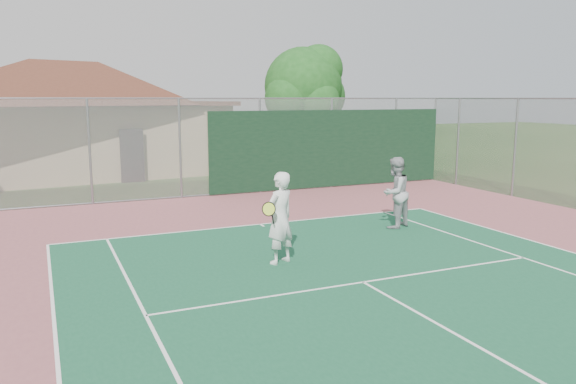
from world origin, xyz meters
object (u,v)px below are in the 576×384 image
at_px(clubhouse, 69,107).
at_px(player_grey_back, 395,193).
at_px(player_white_front, 280,219).
at_px(tree, 305,89).

xyz_separation_m(clubhouse, player_grey_back, (7.32, -15.81, -2.13)).
bearing_deg(player_white_front, tree, -141.26).
relative_size(clubhouse, player_grey_back, 7.83).
xyz_separation_m(clubhouse, tree, (10.03, -4.56, 0.81)).
distance_m(clubhouse, tree, 11.05).
relative_size(tree, player_white_front, 3.01).
relative_size(clubhouse, player_white_front, 7.67).
distance_m(clubhouse, player_grey_back, 17.55).
distance_m(player_white_front, player_grey_back, 4.54).
relative_size(clubhouse, tree, 2.54).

